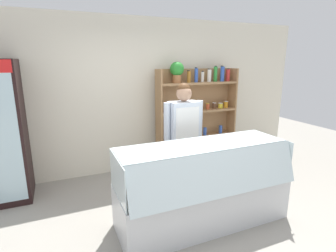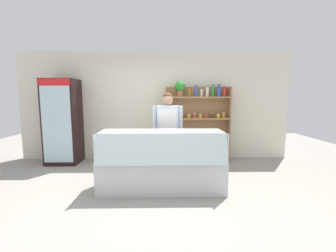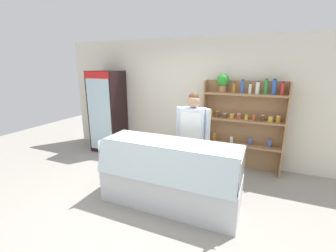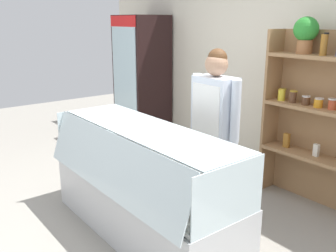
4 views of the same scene
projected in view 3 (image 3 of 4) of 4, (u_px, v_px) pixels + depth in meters
The scene contains 6 objects.
ground_plane at pixel (157, 202), 3.57m from camera, with size 12.00×12.00×0.00m, color gray.
back_wall at pixel (197, 100), 5.07m from camera, with size 6.80×0.10×2.70m, color silver.
drinks_fridge at pixel (108, 112), 5.62m from camera, with size 0.73×0.66×1.99m.
shelving_unit at pixel (241, 118), 4.51m from camera, with size 1.57×0.29×1.95m.
deli_display_case at pixel (169, 185), 3.48m from camera, with size 2.10×0.79×1.01m.
shop_clerk at pixel (193, 131), 3.95m from camera, with size 0.61×0.25×1.67m.
Camera 3 is at (1.39, -2.82, 2.09)m, focal length 24.00 mm.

